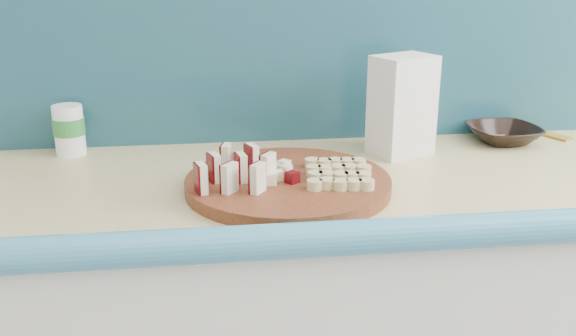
% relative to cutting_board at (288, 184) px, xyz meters
% --- Properties ---
extents(backsplash, '(2.20, 0.02, 0.50)m').
position_rel_cutting_board_xyz_m(backsplash, '(0.45, 0.35, 0.24)').
color(backsplash, teal).
rests_on(backsplash, kitchen_counter).
extents(cutting_board, '(0.45, 0.45, 0.03)m').
position_rel_cutting_board_xyz_m(cutting_board, '(0.00, 0.00, 0.00)').
color(cutting_board, '#441E0E').
rests_on(cutting_board, kitchen_counter).
extents(apple_wedges, '(0.15, 0.17, 0.06)m').
position_rel_cutting_board_xyz_m(apple_wedges, '(-0.10, -0.01, 0.04)').
color(apple_wedges, beige).
rests_on(apple_wedges, cutting_board).
extents(apple_chunks, '(0.07, 0.06, 0.02)m').
position_rel_cutting_board_xyz_m(apple_chunks, '(-0.03, 0.00, 0.02)').
color(apple_chunks, beige).
rests_on(apple_chunks, cutting_board).
extents(banana_slices, '(0.14, 0.16, 0.02)m').
position_rel_cutting_board_xyz_m(banana_slices, '(0.10, -0.01, 0.02)').
color(banana_slices, tan).
rests_on(banana_slices, cutting_board).
extents(brown_bowl, '(0.19, 0.19, 0.04)m').
position_rel_cutting_board_xyz_m(brown_bowl, '(0.56, 0.26, 0.01)').
color(brown_bowl, black).
rests_on(brown_bowl, kitchen_counter).
extents(flour_bag, '(0.16, 0.14, 0.23)m').
position_rel_cutting_board_xyz_m(flour_bag, '(0.29, 0.20, 0.10)').
color(flour_bag, silver).
rests_on(flour_bag, kitchen_counter).
extents(canister, '(0.07, 0.07, 0.12)m').
position_rel_cutting_board_xyz_m(canister, '(-0.47, 0.29, 0.05)').
color(canister, white).
rests_on(canister, kitchen_counter).
extents(banana_peel, '(0.22, 0.19, 0.01)m').
position_rel_cutting_board_xyz_m(banana_peel, '(0.65, 0.33, -0.01)').
color(banana_peel, '#B18B22').
rests_on(banana_peel, kitchen_counter).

